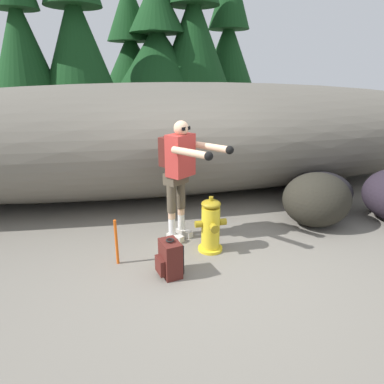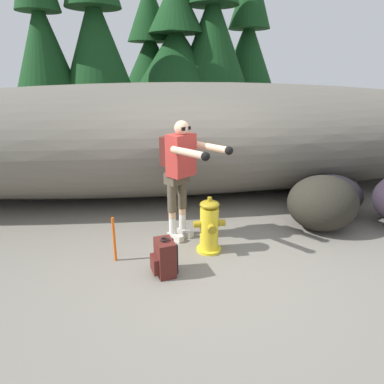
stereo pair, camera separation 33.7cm
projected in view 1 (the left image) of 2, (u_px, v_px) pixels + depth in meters
The scene contains 15 objects.
ground_plane at pixel (214, 266), 4.31m from camera, with size 56.00×56.00×0.04m, color slate.
dirt_embankment at pixel (172, 139), 6.74m from camera, with size 16.17×3.20×2.13m, color #666056.
fire_hydrant at pixel (211, 226), 4.56m from camera, with size 0.43×0.38×0.77m.
utility_worker at pixel (180, 167), 4.64m from camera, with size 0.90×1.00×1.71m.
spare_backpack at pixel (170, 259), 4.02m from camera, with size 0.33×0.33×0.47m.
boulder_mid at pixel (316, 200), 5.32m from camera, with size 1.05×0.94×0.85m, color #28261E.
boulder_small at pixel (320, 191), 6.01m from camera, with size 1.08×1.02×0.66m, color black.
boulder_outlier at pixel (331, 183), 6.77m from camera, with size 0.60×0.54×0.46m, color #2A241E.
pine_tree_far_left at pixel (18, 26), 9.48m from camera, with size 1.96×1.96×6.38m.
pine_tree_left at pixel (75, 25), 9.94m from camera, with size 2.55×2.55×7.04m.
pine_tree_center at pixel (131, 52), 12.57m from camera, with size 2.55×2.55×5.46m.
pine_tree_right at pixel (157, 43), 11.74m from camera, with size 2.95×2.95×5.40m.
pine_tree_far_right at pixel (193, 21), 11.74m from camera, with size 2.77×2.77×7.35m.
pine_tree_ridge_end at pixel (228, 42), 13.08m from camera, with size 2.41×2.41×6.38m.
survey_stake at pixel (116, 242), 4.24m from camera, with size 0.04×0.04×0.60m, color #E55914.
Camera 1 is at (-1.11, -3.60, 2.28)m, focal length 31.94 mm.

